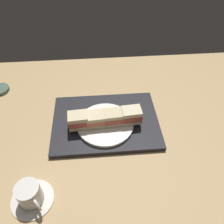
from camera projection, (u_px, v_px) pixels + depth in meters
The scene contains 9 objects.
ground_plane at pixel (121, 134), 85.30cm from camera, with size 140.00×100.00×3.00cm, color tan.
serving_tray at pixel (106, 122), 86.35cm from camera, with size 39.84×28.90×1.75cm, color black.
sandwich_plate at pixel (105, 124), 83.53cm from camera, with size 20.89×20.89×1.29cm, color white.
sandwich_nearmost at pixel (131, 115), 81.94cm from camera, with size 7.39×6.02×5.64cm.
sandwich_inner_near at pixel (114, 117), 81.51cm from camera, with size 7.49×6.04×5.18cm.
sandwich_inner_far at pixel (96, 119), 80.98cm from camera, with size 7.69×5.79×4.98cm.
sandwich_farmost at pixel (78, 120), 80.13cm from camera, with size 7.49×5.75×5.68cm.
coffee_cup at pixel (30, 195), 63.90cm from camera, with size 12.43×12.43×7.40cm.
small_sauce_dish at pixel (0, 89), 99.92cm from camera, with size 7.74×7.74×1.40cm, color #4C6051.
Camera 1 is at (7.71, 52.96, 65.51)cm, focal length 36.28 mm.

